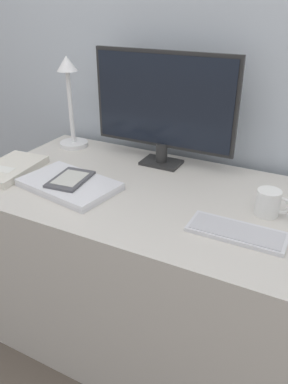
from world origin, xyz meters
TOP-DOWN VIEW (x-y plane):
  - ground_plane at (0.00, 0.00)m, footprint 10.00×10.00m
  - wall_back at (0.00, 0.58)m, footprint 3.60×0.05m
  - desk at (0.00, 0.16)m, footprint 1.30×0.70m
  - monitor at (-0.06, 0.39)m, footprint 0.59×0.11m
  - keyboard at (0.35, 0.02)m, footprint 0.28×0.12m
  - laptop at (-0.27, 0.04)m, footprint 0.38×0.27m
  - ereader at (-0.27, 0.05)m, footprint 0.14×0.19m
  - desk_lamp at (-0.51, 0.40)m, footprint 0.13×0.13m
  - notebook at (-0.56, 0.05)m, footprint 0.20×0.29m
  - coffee_mug at (0.41, 0.18)m, footprint 0.11×0.07m

SIDE VIEW (x-z plane):
  - ground_plane at x=0.00m, z-range 0.00..0.00m
  - desk at x=0.00m, z-range 0.00..0.70m
  - keyboard at x=0.35m, z-range 0.70..0.72m
  - laptop at x=-0.27m, z-range 0.70..0.73m
  - notebook at x=-0.56m, z-range 0.70..0.73m
  - ereader at x=-0.27m, z-range 0.73..0.74m
  - coffee_mug at x=0.41m, z-range 0.70..0.79m
  - desk_lamp at x=-0.51m, z-range 0.72..1.12m
  - monitor at x=-0.06m, z-range 0.72..1.17m
  - wall_back at x=0.00m, z-range 0.00..2.40m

